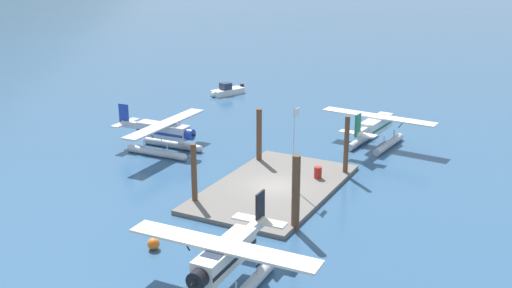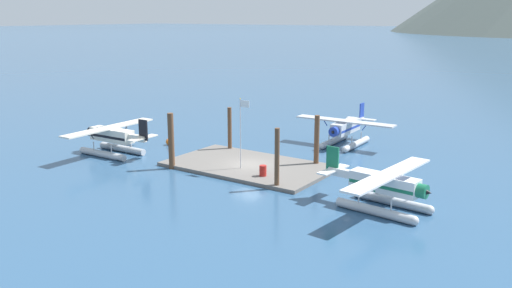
% 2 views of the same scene
% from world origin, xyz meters
% --- Properties ---
extents(ground_plane, '(1200.00, 1200.00, 0.00)m').
position_xyz_m(ground_plane, '(0.00, 0.00, 0.00)').
color(ground_plane, '#2D5175').
extents(dock_platform, '(14.13, 8.26, 0.30)m').
position_xyz_m(dock_platform, '(0.00, 0.00, 0.15)').
color(dock_platform, '#66605B').
rests_on(dock_platform, ground).
extents(piling_near_left, '(0.51, 0.51, 4.91)m').
position_xyz_m(piling_near_left, '(-5.33, -4.07, 2.45)').
color(piling_near_left, brown).
rests_on(piling_near_left, ground).
extents(piling_near_right, '(0.38, 0.38, 4.78)m').
position_xyz_m(piling_near_right, '(5.20, -3.66, 2.39)').
color(piling_near_right, brown).
rests_on(piling_near_right, ground).
extents(piling_far_left, '(0.39, 0.39, 4.36)m').
position_xyz_m(piling_far_left, '(-4.86, 3.69, 2.18)').
color(piling_far_left, brown).
rests_on(piling_far_left, ground).
extents(piling_far_right, '(0.45, 0.45, 4.59)m').
position_xyz_m(piling_far_right, '(4.73, 3.62, 2.30)').
color(piling_far_right, brown).
rests_on(piling_far_right, ground).
extents(flagpole, '(0.95, 0.10, 6.04)m').
position_xyz_m(flagpole, '(0.30, -1.46, 4.06)').
color(flagpole, silver).
rests_on(flagpole, dock_platform).
extents(fuel_drum, '(0.62, 0.62, 0.88)m').
position_xyz_m(fuel_drum, '(2.99, -2.26, 0.74)').
color(fuel_drum, '#AD1E19').
rests_on(fuel_drum, dock_platform).
extents(mooring_buoy, '(0.71, 0.71, 0.71)m').
position_xyz_m(mooring_buoy, '(-11.57, 2.22, 0.36)').
color(mooring_buoy, orange).
rests_on(mooring_buoy, ground).
extents(seaplane_silver_bow_right, '(10.43, 7.98, 3.84)m').
position_xyz_m(seaplane_silver_bow_right, '(3.46, 12.21, 1.58)').
color(seaplane_silver_bow_right, '#B7BABF').
rests_on(seaplane_silver_bow_right, ground).
extents(seaplane_white_stbd_aft, '(7.96, 10.49, 3.84)m').
position_xyz_m(seaplane_white_stbd_aft, '(13.76, -3.53, 1.58)').
color(seaplane_white_stbd_aft, '#B7BABF').
rests_on(seaplane_white_stbd_aft, ground).
extents(seaplane_cream_port_aft, '(7.98, 10.43, 3.84)m').
position_xyz_m(seaplane_cream_port_aft, '(-13.39, -3.69, 1.58)').
color(seaplane_cream_port_aft, '#B7BABF').
rests_on(seaplane_cream_port_aft, ground).
extents(boat_white_open_east, '(4.63, 2.96, 1.50)m').
position_xyz_m(boat_white_open_east, '(24.95, 18.40, 0.49)').
color(boat_white_open_east, silver).
rests_on(boat_white_open_east, ground).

